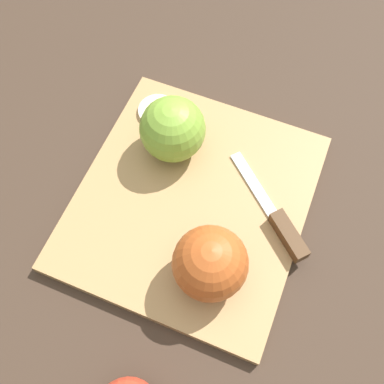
{
  "coord_description": "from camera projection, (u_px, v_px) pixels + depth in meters",
  "views": [
    {
      "loc": [
        -0.22,
        -0.11,
        0.54
      ],
      "look_at": [
        0.0,
        0.0,
        0.04
      ],
      "focal_mm": 42.0,
      "sensor_mm": 36.0,
      "label": 1
    }
  ],
  "objects": [
    {
      "name": "apple_half_right",
      "position": [
        172.0,
        129.0,
        0.58
      ],
      "size": [
        0.09,
        0.09,
        0.09
      ],
      "rotation": [
        0.0,
        0.0,
        2.54
      ],
      "color": "olive",
      "rests_on": "cutting_board"
    },
    {
      "name": "apple_half_left",
      "position": [
        210.0,
        263.0,
        0.5
      ],
      "size": [
        0.09,
        0.09,
        0.09
      ],
      "rotation": [
        0.0,
        0.0,
        1.91
      ],
      "color": "#AD4C1E",
      "rests_on": "cutting_board"
    },
    {
      "name": "apple_slice",
      "position": [
        158.0,
        111.0,
        0.64
      ],
      "size": [
        0.05,
        0.05,
        0.01
      ],
      "color": "#EFE5C6",
      "rests_on": "cutting_board"
    },
    {
      "name": "cutting_board",
      "position": [
        192.0,
        201.0,
        0.59
      ],
      "size": [
        0.34,
        0.32,
        0.02
      ],
      "color": "#A37A4C",
      "rests_on": "ground_plane"
    },
    {
      "name": "ground_plane",
      "position": [
        192.0,
        204.0,
        0.6
      ],
      "size": [
        4.0,
        4.0,
        0.0
      ],
      "primitive_type": "plane",
      "color": "#38281E"
    },
    {
      "name": "knife",
      "position": [
        282.0,
        227.0,
        0.56
      ],
      "size": [
        0.11,
        0.15,
        0.02
      ],
      "rotation": [
        0.0,
        0.0,
        0.94
      ],
      "color": "silver",
      "rests_on": "cutting_board"
    }
  ]
}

